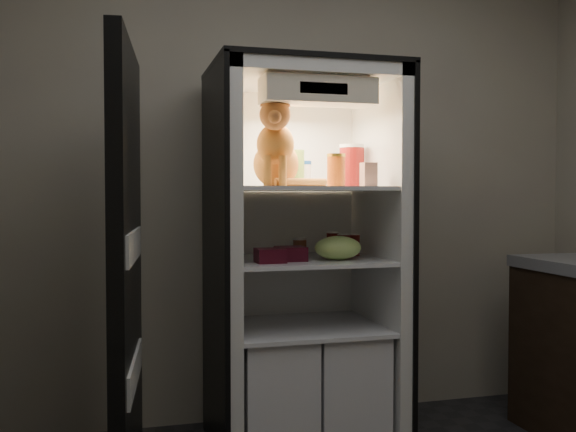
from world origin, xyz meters
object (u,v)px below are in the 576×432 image
at_px(salsa_jar, 336,170).
at_px(grape_bag, 338,248).
at_px(soda_can_a, 333,244).
at_px(berry_box_right, 291,254).
at_px(parmesan_shaker, 297,168).
at_px(pepper_jar, 352,166).
at_px(refrigerator, 301,287).
at_px(condiment_jar, 300,247).
at_px(tabby_cat, 276,152).
at_px(soda_can_b, 354,245).
at_px(cream_carton, 369,175).
at_px(mayo_tub, 302,174).
at_px(soda_can_c, 344,246).
at_px(berry_box_left, 270,256).

bearing_deg(salsa_jar, grape_bag, -97.73).
relative_size(soda_can_a, berry_box_right, 0.89).
height_order(parmesan_shaker, soda_can_a, parmesan_shaker).
bearing_deg(soda_can_a, grape_bag, -102.46).
bearing_deg(soda_can_a, pepper_jar, -2.07).
height_order(refrigerator, berry_box_right, refrigerator).
bearing_deg(condiment_jar, salsa_jar, -48.51).
distance_m(tabby_cat, grape_bag, 0.54).
height_order(soda_can_a, soda_can_b, soda_can_a).
distance_m(pepper_jar, cream_carton, 0.29).
bearing_deg(tabby_cat, mayo_tub, 62.08).
distance_m(soda_can_a, condiment_jar, 0.18).
height_order(tabby_cat, cream_carton, tabby_cat).
distance_m(pepper_jar, grape_bag, 0.48).
bearing_deg(soda_can_c, berry_box_left, -163.96).
relative_size(salsa_jar, pepper_jar, 0.73).
distance_m(mayo_tub, soda_can_a, 0.39).
xyz_separation_m(mayo_tub, berry_box_right, (-0.12, -0.23, -0.38)).
relative_size(soda_can_c, berry_box_right, 0.88).
relative_size(refrigerator, parmesan_shaker, 10.25).
distance_m(parmesan_shaker, grape_bag, 0.46).
bearing_deg(tabby_cat, soda_can_b, 31.02).
distance_m(tabby_cat, parmesan_shaker, 0.22).
xyz_separation_m(salsa_jar, cream_carton, (0.12, -0.13, -0.02)).
distance_m(soda_can_a, berry_box_left, 0.46).
bearing_deg(berry_box_right, soda_can_a, 35.07).
distance_m(mayo_tub, grape_bag, 0.45).
distance_m(salsa_jar, soda_can_b, 0.42).
distance_m(mayo_tub, cream_carton, 0.40).
distance_m(tabby_cat, cream_carton, 0.45).
bearing_deg(parmesan_shaker, refrigerator, -63.02).
bearing_deg(tabby_cat, soda_can_c, 19.98).
height_order(salsa_jar, soda_can_c, salsa_jar).
relative_size(refrigerator, tabby_cat, 4.39).
xyz_separation_m(condiment_jar, grape_bag, (0.13, -0.20, 0.01)).
distance_m(tabby_cat, soda_can_a, 0.59).
relative_size(mayo_tub, soda_can_b, 1.20).
bearing_deg(soda_can_c, condiment_jar, 146.37).
distance_m(refrigerator, berry_box_right, 0.26).
height_order(tabby_cat, salsa_jar, tabby_cat).
bearing_deg(berry_box_right, salsa_jar, 7.23).
xyz_separation_m(refrigerator, tabby_cat, (-0.16, -0.13, 0.66)).
xyz_separation_m(pepper_jar, berry_box_left, (-0.49, -0.25, -0.43)).
relative_size(pepper_jar, soda_can_b, 1.98).
bearing_deg(cream_carton, grape_bag, 147.08).
height_order(mayo_tub, salsa_jar, salsa_jar).
height_order(soda_can_b, condiment_jar, soda_can_b).
bearing_deg(soda_can_c, mayo_tub, 134.28).
xyz_separation_m(soda_can_c, grape_bag, (-0.06, -0.08, -0.00)).
xyz_separation_m(refrigerator, soda_can_a, (0.18, 0.04, 0.21)).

